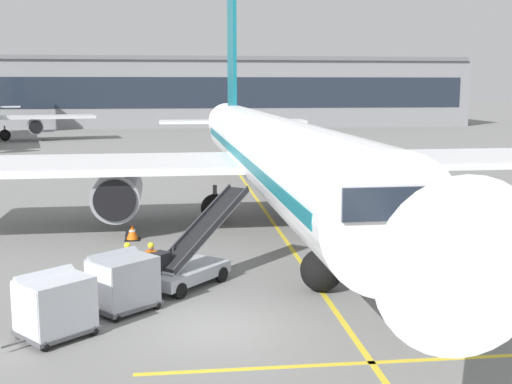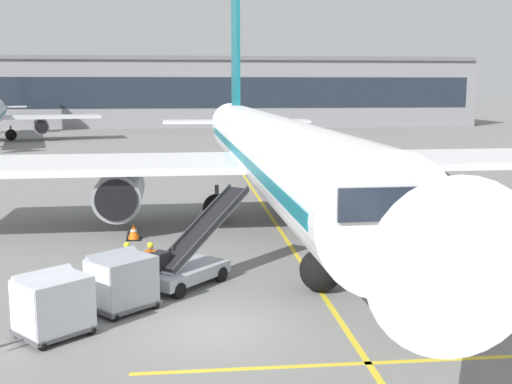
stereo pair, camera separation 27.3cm
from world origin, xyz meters
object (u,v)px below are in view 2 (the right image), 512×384
Objects in this scene: baggage_cart_lead at (121,280)px; safety_cone_engine_keepout at (134,232)px; baggage_cart_second at (52,303)px; ground_crew_by_carts at (151,262)px; ground_crew_by_loader at (127,262)px; parked_airplane at (271,153)px; belt_loader at (189,260)px.

safety_cone_engine_keepout is (-0.36, 9.98, -0.62)m from baggage_cart_lead.
baggage_cart_second is 4.94m from ground_crew_by_carts.
ground_crew_by_loader is 1.00× the size of ground_crew_by_carts.
ground_crew_by_loader is at bearing 89.47° from baggage_cart_lead.
parked_airplane is at bearing 57.95° from ground_crew_by_loader.
baggage_cart_lead is (-2.21, -2.57, 0.09)m from belt_loader.
belt_loader reaches higher than baggage_cart_lead.
baggage_cart_lead is 2.27m from ground_crew_by_carts.
safety_cone_engine_keepout is at bearing 83.32° from baggage_cart_second.
baggage_cart_lead is at bearing -117.44° from parked_airplane.
safety_cone_engine_keepout is at bearing 92.79° from ground_crew_by_loader.
parked_airplane is at bearing 21.57° from safety_cone_engine_keepout.
ground_crew_by_loader is (-2.19, -0.36, 0.09)m from belt_loader.
ground_crew_by_carts is (-1.36, -0.47, 0.09)m from belt_loader.
parked_airplane reaches higher than baggage_cart_second.
baggage_cart_second is at bearing -112.67° from ground_crew_by_loader.
baggage_cart_second is 12.15m from safety_cone_engine_keepout.
belt_loader is at bearing 49.44° from baggage_cart_second.
belt_loader is 6.03× the size of safety_cone_engine_keepout.
parked_airplane is at bearing 66.58° from belt_loader.
ground_crew_by_loader is at bearing -122.05° from parked_airplane.
baggage_cart_lead is 2.21m from ground_crew_by_loader.
baggage_cart_second is at bearing -122.09° from ground_crew_by_carts.
ground_crew_by_carts is 7.99m from safety_cone_engine_keepout.
baggage_cart_lead is at bearing -112.06° from ground_crew_by_carts.
baggage_cart_lead is at bearing -87.95° from safety_cone_engine_keepout.
safety_cone_engine_keepout is at bearing 92.05° from baggage_cart_lead.
parked_airplane reaches higher than belt_loader.
ground_crew_by_loader is (-6.59, -10.53, -2.80)m from parked_airplane.
parked_airplane is at bearing 61.55° from ground_crew_by_carts.
belt_loader is 7.86m from safety_cone_engine_keepout.
ground_crew_by_loader and ground_crew_by_carts have the same top height.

